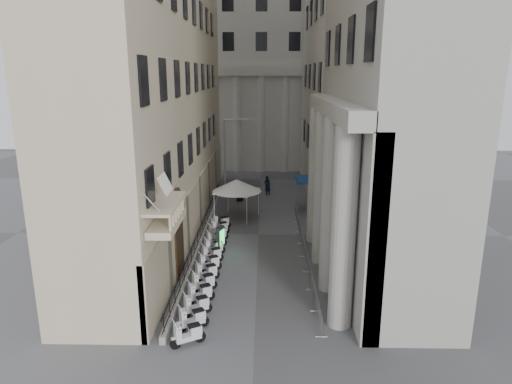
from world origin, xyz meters
TOP-DOWN VIEW (x-y plane):
  - left_building at (-7.50, 22.00)m, footprint 5.00×36.00m
  - far_building at (0.00, 48.00)m, footprint 22.00×10.00m
  - iron_fence at (-4.30, 18.00)m, footprint 0.30×28.00m
  - blue_awning at (4.15, 26.00)m, footprint 1.60×3.00m
  - flag at (-4.00, 5.00)m, footprint 1.00×1.40m
  - scooter_0 at (-3.07, 4.03)m, footprint 1.50×1.17m
  - scooter_1 at (-3.07, 5.40)m, footprint 1.50×1.17m
  - scooter_2 at (-3.07, 6.77)m, footprint 1.50×1.17m
  - scooter_3 at (-3.07, 8.13)m, footprint 1.50×1.17m
  - scooter_4 at (-3.07, 9.50)m, footprint 1.50×1.17m
  - scooter_5 at (-3.07, 10.87)m, footprint 1.50×1.17m
  - scooter_6 at (-3.07, 12.24)m, footprint 1.50×1.17m
  - scooter_7 at (-3.07, 13.60)m, footprint 1.50×1.17m
  - scooter_8 at (-3.07, 14.97)m, footprint 1.50×1.17m
  - scooter_9 at (-3.07, 16.34)m, footprint 1.50×1.17m
  - scooter_10 at (-3.07, 17.70)m, footprint 1.50×1.17m
  - scooter_11 at (-3.07, 19.07)m, footprint 1.50×1.17m
  - scooter_12 at (-3.07, 20.44)m, footprint 1.50×1.17m
  - barrier_0 at (3.23, 6.00)m, footprint 0.60×2.40m
  - barrier_1 at (3.23, 8.50)m, footprint 0.60×2.40m
  - barrier_2 at (3.23, 11.00)m, footprint 0.60×2.40m
  - barrier_3 at (3.23, 13.50)m, footprint 0.60×2.40m
  - barrier_4 at (3.23, 16.00)m, footprint 0.60×2.40m
  - barrier_5 at (3.23, 18.50)m, footprint 0.60×2.40m
  - barrier_6 at (3.23, 21.00)m, footprint 0.60×2.40m
  - barrier_7 at (3.23, 23.50)m, footprint 0.60×2.40m
  - security_tent at (-2.36, 24.09)m, footprint 4.26×4.26m
  - street_lamp at (-2.89, 26.79)m, footprint 2.70×0.57m
  - info_kiosk at (-2.63, 15.34)m, footprint 0.55×0.96m
  - pedestrian_a at (0.79, 31.17)m, footprint 0.74×0.60m
  - pedestrian_b at (0.69, 33.35)m, footprint 0.83×0.69m
  - pedestrian_c at (-2.00, 28.91)m, footprint 1.14×1.00m

SIDE VIEW (x-z plane):
  - iron_fence at x=-4.30m, z-range -0.70..0.70m
  - blue_awning at x=4.15m, z-range -1.50..1.50m
  - flag at x=-4.00m, z-range -4.10..4.10m
  - scooter_0 at x=-3.07m, z-range -0.75..0.75m
  - scooter_1 at x=-3.07m, z-range -0.75..0.75m
  - scooter_2 at x=-3.07m, z-range -0.75..0.75m
  - scooter_3 at x=-3.07m, z-range -0.75..0.75m
  - scooter_4 at x=-3.07m, z-range -0.75..0.75m
  - scooter_5 at x=-3.07m, z-range -0.75..0.75m
  - scooter_6 at x=-3.07m, z-range -0.75..0.75m
  - scooter_7 at x=-3.07m, z-range -0.75..0.75m
  - scooter_8 at x=-3.07m, z-range -0.75..0.75m
  - scooter_9 at x=-3.07m, z-range -0.75..0.75m
  - scooter_10 at x=-3.07m, z-range -0.75..0.75m
  - scooter_11 at x=-3.07m, z-range -0.75..0.75m
  - scooter_12 at x=-3.07m, z-range -0.75..0.75m
  - barrier_0 at x=3.23m, z-range -0.55..0.55m
  - barrier_1 at x=3.23m, z-range -0.55..0.55m
  - barrier_2 at x=3.23m, z-range -0.55..0.55m
  - barrier_3 at x=3.23m, z-range -0.55..0.55m
  - barrier_4 at x=3.23m, z-range -0.55..0.55m
  - barrier_5 at x=3.23m, z-range -0.55..0.55m
  - barrier_6 at x=3.23m, z-range -0.55..0.55m
  - barrier_7 at x=3.23m, z-range -0.55..0.55m
  - pedestrian_b at x=0.69m, z-range 0.00..1.54m
  - pedestrian_a at x=0.79m, z-range 0.00..1.77m
  - info_kiosk at x=-2.63m, z-range 0.01..1.95m
  - pedestrian_c at x=-2.00m, z-range 0.00..1.97m
  - security_tent at x=-2.36m, z-range 1.16..4.62m
  - street_lamp at x=-2.89m, z-range 0.80..9.10m
  - far_building at x=0.00m, z-range 0.00..30.00m
  - left_building at x=-7.50m, z-range 0.00..34.00m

